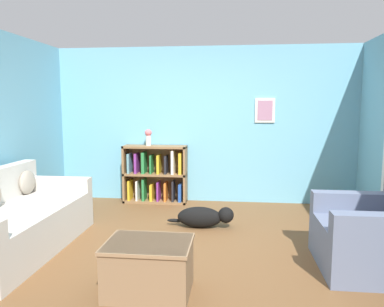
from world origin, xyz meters
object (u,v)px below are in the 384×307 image
Objects in this scene: couch at (12,223)px; coffee_table at (149,266)px; recliner_chair at (376,234)px; dog at (204,217)px; vase at (148,136)px; bookshelf at (156,175)px.

coffee_table is at bearing -23.52° from couch.
dog is at bearing 148.98° from recliner_chair.
vase reaches higher than dog.
recliner_chair is 3.75m from vase.
bookshelf is at bearing 139.24° from recliner_chair.
vase is (1.03, 2.30, 0.80)m from couch.
recliner_chair is 1.38× the size of coffee_table.
dog is at bearing -50.25° from vase.
bookshelf is 0.66m from vase.
coffee_table is at bearing -79.13° from bookshelf.
bookshelf is 1.60m from dog.
recliner_chair is (2.72, -2.35, -0.11)m from bookshelf.
couch is at bearing 179.49° from recliner_chair.
couch is at bearing -153.17° from dog.
vase is at bearing -170.86° from bookshelf.
recliner_chair is at bearing 18.67° from coffee_table.
recliner_chair is (3.87, -0.03, 0.04)m from couch.
dog is 3.30× the size of vase.
bookshelf is at bearing 9.14° from vase.
coffee_table is 2.72× the size of vase.
bookshelf is at bearing 126.15° from dog.
bookshelf reaches higher than dog.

